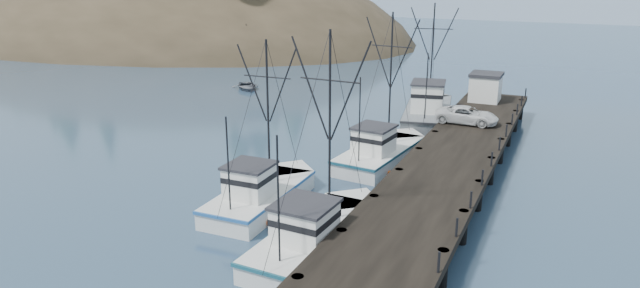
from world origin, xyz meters
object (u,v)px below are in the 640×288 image
at_px(pier_shed, 486,87).
at_px(motorboat, 247,89).
at_px(pier, 454,157).
at_px(trawler_mid, 263,193).
at_px(trawler_near, 320,234).
at_px(pickup_truck, 467,115).
at_px(trawler_far, 382,152).
at_px(work_vessel, 428,112).

height_order(pier_shed, motorboat, pier_shed).
height_order(pier, trawler_mid, trawler_mid).
height_order(trawler_near, pier_shed, trawler_near).
bearing_deg(pier_shed, trawler_mid, -108.70).
distance_m(trawler_near, trawler_mid, 6.94).
bearing_deg(motorboat, pickup_truck, -62.43).
bearing_deg(trawler_far, trawler_near, -84.25).
bearing_deg(pier_shed, trawler_near, -96.56).
height_order(trawler_far, motorboat, trawler_far).
distance_m(trawler_mid, pier_shed, 29.56).
bearing_deg(pier, motorboat, 145.00).
xyz_separation_m(work_vessel, pickup_truck, (4.69, -5.55, 1.50)).
xyz_separation_m(pier, pier_shed, (-0.73, 18.00, 1.73)).
distance_m(pier, pier_shed, 18.10).
bearing_deg(work_vessel, pickup_truck, -49.77).
xyz_separation_m(trawler_near, pickup_truck, (3.65, 22.24, 1.90)).
distance_m(trawler_far, pickup_truck, 8.88).
bearing_deg(trawler_mid, trawler_far, 69.64).
bearing_deg(pickup_truck, motorboat, 68.33).
bearing_deg(trawler_mid, pickup_truck, 62.86).
bearing_deg(pickup_truck, trawler_far, 144.89).
bearing_deg(motorboat, pier_shed, -45.50).
height_order(trawler_mid, pier_shed, trawler_mid).
bearing_deg(work_vessel, pier_shed, 39.95).
bearing_deg(pickup_truck, trawler_near, 172.30).
relative_size(trawler_far, motorboat, 2.43).
bearing_deg(pickup_truck, pier_shed, 1.62).
bearing_deg(work_vessel, pier, -68.92).
height_order(pier, pickup_truck, pickup_truck).
bearing_deg(trawler_near, trawler_mid, 146.60).
xyz_separation_m(trawler_near, pier_shed, (3.65, 31.72, 2.60)).
xyz_separation_m(trawler_near, work_vessel, (-1.04, 27.79, 0.41)).
bearing_deg(motorboat, trawler_mid, -96.15).
relative_size(trawler_near, motorboat, 2.47).
bearing_deg(pier, trawler_mid, -135.80).
relative_size(pier, pier_shed, 13.75).
height_order(work_vessel, pier_shed, work_vessel).
relative_size(trawler_near, work_vessel, 0.86).
bearing_deg(trawler_near, pier, 72.29).
height_order(work_vessel, pickup_truck, work_vessel).
distance_m(trawler_mid, motorboat, 37.22).
distance_m(trawler_far, work_vessel, 12.52).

